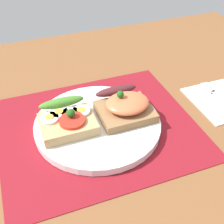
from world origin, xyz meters
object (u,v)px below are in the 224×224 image
Objects in this scene: plate at (98,124)px; napkin at (223,99)px; sandwich_salmon at (125,105)px; fork at (220,98)px; sandwich_egg_tomato at (67,119)px.

plate is 28.93cm from napkin.
napkin is (22.97, -1.64, -3.36)cm from sandwich_salmon.
sandwich_salmon is 23.28cm from napkin.
napkin is 1.02× the size of fork.
sandwich_egg_tomato is at bearing 176.94° from napkin.
sandwich_egg_tomato is at bearing 171.32° from plate.
plate is at bearing 178.06° from napkin.
sandwich_egg_tomato is 33.92cm from fork.
sandwich_egg_tomato is (-5.71, 0.87, 2.30)cm from plate.
sandwich_egg_tomato is at bearing 177.40° from fork.
sandwich_egg_tomato is 0.75× the size of fork.
fork is at bearing -2.60° from sandwich_egg_tomato.
fork is at bearing 159.19° from napkin.
sandwich_salmon is at bearing 176.57° from fork.
sandwich_egg_tomato reaches higher than napkin.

